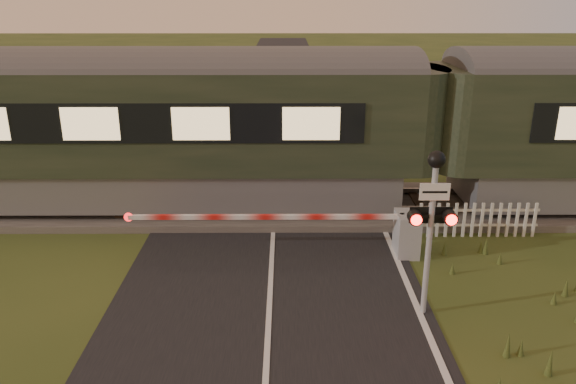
{
  "coord_description": "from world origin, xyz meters",
  "views": [
    {
      "loc": [
        0.31,
        -7.77,
        5.51
      ],
      "look_at": [
        0.36,
        3.2,
        1.64
      ],
      "focal_mm": 35.0,
      "sensor_mm": 36.0,
      "label": 1
    }
  ],
  "objects_px": {
    "train": "(432,127)",
    "boom_gate": "(388,231)",
    "picket_fence": "(477,220)",
    "crossing_signal": "(433,205)"
  },
  "relations": [
    {
      "from": "train",
      "to": "boom_gate",
      "type": "relative_size",
      "value": 5.97
    },
    {
      "from": "boom_gate",
      "to": "train",
      "type": "bearing_deg",
      "value": 61.97
    },
    {
      "from": "picket_fence",
      "to": "crossing_signal",
      "type": "bearing_deg",
      "value": -121.07
    },
    {
      "from": "picket_fence",
      "to": "train",
      "type": "bearing_deg",
      "value": 112.43
    },
    {
      "from": "boom_gate",
      "to": "crossing_signal",
      "type": "bearing_deg",
      "value": -84.69
    },
    {
      "from": "boom_gate",
      "to": "picket_fence",
      "type": "distance_m",
      "value": 2.49
    },
    {
      "from": "train",
      "to": "boom_gate",
      "type": "height_order",
      "value": "train"
    },
    {
      "from": "train",
      "to": "boom_gate",
      "type": "distance_m",
      "value": 3.65
    },
    {
      "from": "train",
      "to": "crossing_signal",
      "type": "relative_size",
      "value": 13.86
    },
    {
      "from": "crossing_signal",
      "to": "picket_fence",
      "type": "distance_m",
      "value": 4.34
    }
  ]
}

